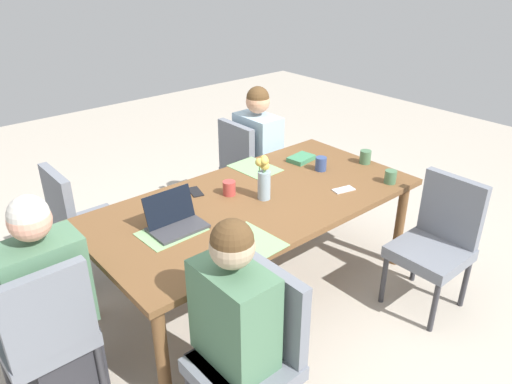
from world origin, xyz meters
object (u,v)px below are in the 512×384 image
Objects in this scene: person_near_left_near at (235,344)px; chair_far_right_near at (80,220)px; chair_far_left_mid at (247,165)px; chair_head_left_left_far at (46,330)px; person_far_left_mid at (258,162)px; flower_vase at (264,177)px; coffee_mug_centre_left at (229,188)px; person_head_left_left_far at (52,313)px; dining_table at (256,207)px; phone_silver at (344,190)px; coffee_mug_near_left at (321,164)px; laptop_head_left_left_far at (175,221)px; coffee_mug_centre_right at (365,157)px; phone_black at (195,192)px; coffee_mug_near_right at (390,177)px; chair_near_right_mid at (438,238)px; chair_near_left_near at (255,348)px; book_red_cover at (301,158)px.

chair_far_right_near is (-0.06, 1.66, -0.03)m from person_near_left_near.
chair_far_left_mid is at bearing 48.90° from person_near_left_near.
person_near_left_near is 1.33× the size of chair_head_left_left_far.
person_far_left_mid is 1.13m from flower_vase.
coffee_mug_centre_left is at bearing 124.84° from flower_vase.
chair_far_left_mid is 9.45× the size of coffee_mug_centre_left.
person_head_left_left_far is at bearing -120.24° from chair_far_right_near.
dining_table is 14.71× the size of phone_silver.
coffee_mug_near_left is 0.68× the size of phone_silver.
laptop_head_left_left_far is 1.63m from coffee_mug_centre_right.
phone_black is (-0.92, 0.30, -0.05)m from coffee_mug_near_left.
flower_vase is 0.99m from coffee_mug_centre_right.
person_far_left_mid is 1.33× the size of chair_head_left_left_far.
person_near_left_near is at bearing -159.23° from coffee_mug_centre_right.
person_head_left_left_far reaches higher than chair_far_right_near.
flower_vase is (-0.67, -0.84, 0.35)m from person_far_left_mid.
chair_far_right_near is (0.51, 0.88, -0.03)m from person_head_left_left_far.
flower_vase is 0.93m from coffee_mug_near_right.
person_far_left_mid is at bearing 30.78° from laptop_head_left_left_far.
laptop_head_left_left_far is (0.77, 0.03, 0.24)m from person_head_left_left_far.
chair_far_left_mid is 1.50m from chair_far_right_near.
laptop_head_left_left_far is at bearing -1.11° from phone_silver.
chair_near_right_mid reaches higher than coffee_mug_near_left.
dining_table is 1.85× the size of person_far_left_mid.
chair_near_left_near is 1.72m from chair_far_right_near.
chair_near_right_mid is (0.19, -1.74, 0.00)m from chair_far_left_mid.
chair_far_left_mid and chair_head_left_left_far have the same top height.
laptop_head_left_left_far is at bearing 175.25° from flower_vase.
chair_far_right_near is 4.50× the size of book_red_cover.
laptop_head_left_left_far reaches higher than coffee_mug_near_right.
coffee_mug_centre_right is (1.83, 0.69, 0.25)m from person_near_left_near.
chair_head_left_left_far is 0.10m from person_head_left_left_far.
person_head_left_left_far is 2.06m from coffee_mug_near_left.
coffee_mug_near_left is (1.40, 0.88, 0.27)m from chair_near_left_near.
coffee_mug_near_left is at bearing -28.47° from chair_far_right_near.
phone_black is at bearing -149.22° from chair_far_left_mid.
phone_black is at bearing -154.04° from person_far_left_mid.
person_head_left_left_far is 12.83× the size of coffee_mug_near_right.
coffee_mug_near_right is at bearing -82.49° from book_red_cover.
chair_far_left_mid is at bearing 87.30° from book_red_cover.
person_near_left_near is 11.73× the size of coffee_mug_near_left.
chair_far_left_mid is 1.14m from flower_vase.
chair_near_left_near is at bearing 37.87° from phone_silver.
coffee_mug_centre_left is (-0.09, 0.16, 0.11)m from dining_table.
phone_black is at bearing 19.37° from chair_head_left_left_far.
person_head_left_left_far is 1.20m from phone_black.
person_near_left_near is 7.97× the size of phone_silver.
coffee_mug_near_left is 1.07× the size of coffee_mug_centre_left.
chair_head_left_left_far and chair_far_right_near have the same top height.
chair_head_left_left_far is at bearing -120.98° from chair_far_right_near.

